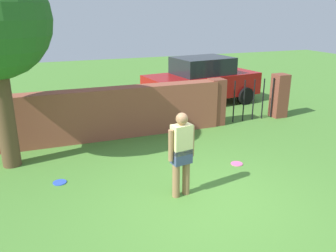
{
  "coord_description": "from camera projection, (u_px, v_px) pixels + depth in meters",
  "views": [
    {
      "loc": [
        -2.67,
        -5.0,
        3.33
      ],
      "look_at": [
        -0.18,
        1.54,
        1.0
      ],
      "focal_mm": 37.35,
      "sensor_mm": 36.0,
      "label": 1
    }
  ],
  "objects": [
    {
      "name": "brick_wall",
      "position": [
        88.0,
        115.0,
        9.21
      ],
      "size": [
        7.43,
        0.5,
        1.37
      ],
      "primitive_type": "cube",
      "color": "brown",
      "rests_on": "ground"
    },
    {
      "name": "frisbee_pink",
      "position": [
        237.0,
        164.0,
        7.94
      ],
      "size": [
        0.27,
        0.27,
        0.02
      ],
      "primitive_type": "cylinder",
      "color": "pink",
      "rests_on": "ground"
    },
    {
      "name": "car",
      "position": [
        202.0,
        81.0,
        12.8
      ],
      "size": [
        4.4,
        2.37,
        1.72
      ],
      "rotation": [
        0.0,
        0.0,
        0.14
      ],
      "color": "#A51111",
      "rests_on": "ground"
    },
    {
      "name": "ground_plane",
      "position": [
        207.0,
        202.0,
        6.38
      ],
      "size": [
        40.0,
        40.0,
        0.0
      ],
      "primitive_type": "plane",
      "color": "#4C8433"
    },
    {
      "name": "fence_gate",
      "position": [
        249.0,
        99.0,
        10.89
      ],
      "size": [
        2.74,
        0.44,
        1.4
      ],
      "color": "brown",
      "rests_on": "ground"
    },
    {
      "name": "person",
      "position": [
        181.0,
        151.0,
        6.33
      ],
      "size": [
        0.53,
        0.28,
        1.62
      ],
      "rotation": [
        0.0,
        0.0,
        -2.98
      ],
      "color": "#9E704C",
      "rests_on": "ground"
    },
    {
      "name": "frisbee_blue",
      "position": [
        60.0,
        182.0,
        7.07
      ],
      "size": [
        0.27,
        0.27,
        0.02
      ],
      "primitive_type": "cylinder",
      "color": "blue",
      "rests_on": "ground"
    }
  ]
}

